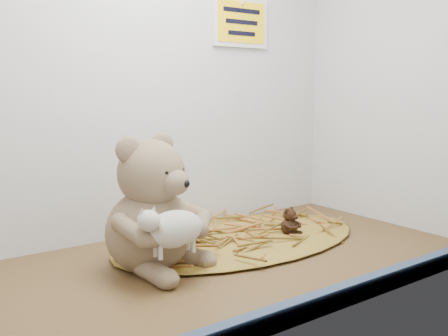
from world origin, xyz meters
TOP-DOWN VIEW (x-y plane):
  - alcove_shell at (0.00, 9.00)cm, footprint 120.40×60.20cm
  - front_rail at (0.00, -28.80)cm, footprint 119.28×2.20cm
  - straw_bed at (16.19, 10.79)cm, footprint 66.68×38.72cm
  - main_teddy at (-10.65, 6.44)cm, footprint 29.55×30.26cm
  - toy_lamb at (-10.65, -3.55)cm, footprint 15.40×9.40cm
  - mini_teddy_tan at (4.85, 15.82)cm, footprint 9.11×9.22cm
  - mini_teddy_brown at (27.53, 5.75)cm, footprint 6.86×7.07cm
  - wall_sign at (30.00, 29.40)cm, footprint 16.00×1.20cm

SIDE VIEW (x-z plane):
  - straw_bed at x=16.19cm, z-range 0.00..1.29cm
  - front_rail at x=0.00cm, z-range 0.00..3.60cm
  - mini_teddy_brown at x=27.53cm, z-range 1.29..8.04cm
  - mini_teddy_tan at x=4.85cm, z-range 1.29..9.33cm
  - toy_lamb at x=-10.65cm, z-range 5.73..15.68cm
  - main_teddy at x=-10.65cm, z-range 0.00..27.86cm
  - alcove_shell at x=0.00cm, z-range -0.20..90.20cm
  - wall_sign at x=30.00cm, z-range 49.50..60.50cm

